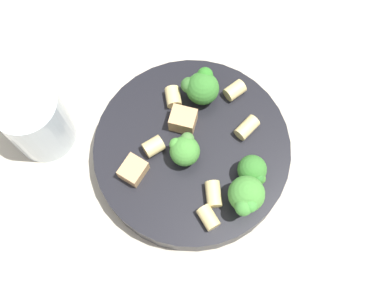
{
  "coord_description": "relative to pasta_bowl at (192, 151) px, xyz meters",
  "views": [
    {
      "loc": [
        0.01,
        0.18,
        0.54
      ],
      "look_at": [
        0.0,
        0.0,
        0.04
      ],
      "focal_mm": 45.0,
      "sensor_mm": 36.0,
      "label": 1
    }
  ],
  "objects": [
    {
      "name": "drinking_glass",
      "position": [
        0.17,
        -0.04,
        0.02
      ],
      "size": [
        0.07,
        0.07,
        0.09
      ],
      "color": "silver",
      "rests_on": "ground_plane"
    },
    {
      "name": "rigatoni_2",
      "position": [
        -0.06,
        -0.02,
        0.02
      ],
      "size": [
        0.03,
        0.03,
        0.02
      ],
      "primitive_type": "cylinder",
      "rotation": [
        1.57,
        0.0,
        2.32
      ],
      "color": "#E0C67F",
      "rests_on": "pasta_bowl"
    },
    {
      "name": "chicken_chunk_0",
      "position": [
        0.01,
        -0.03,
        0.03
      ],
      "size": [
        0.03,
        0.03,
        0.02
      ],
      "primitive_type": "cube",
      "rotation": [
        0.0,
        0.0,
        2.83
      ],
      "color": "tan",
      "rests_on": "pasta_bowl"
    },
    {
      "name": "broccoli_floret_1",
      "position": [
        -0.05,
        0.07,
        0.04
      ],
      "size": [
        0.04,
        0.04,
        0.05
      ],
      "color": "#9EC175",
      "rests_on": "pasta_bowl"
    },
    {
      "name": "rigatoni_1",
      "position": [
        -0.05,
        -0.06,
        0.02
      ],
      "size": [
        0.03,
        0.03,
        0.02
      ],
      "primitive_type": "cylinder",
      "rotation": [
        1.57,
        0.0,
        2.17
      ],
      "color": "#E0C67F",
      "rests_on": "pasta_bowl"
    },
    {
      "name": "rigatoni_5",
      "position": [
        0.04,
        0.0,
        0.02
      ],
      "size": [
        0.03,
        0.03,
        0.02
      ],
      "primitive_type": "cylinder",
      "rotation": [
        1.57,
        0.0,
        2.08
      ],
      "color": "#E0C67F",
      "rests_on": "pasta_bowl"
    },
    {
      "name": "chicken_chunk_1",
      "position": [
        0.06,
        0.03,
        0.02
      ],
      "size": [
        0.03,
        0.04,
        0.02
      ],
      "primitive_type": "cube",
      "rotation": [
        0.0,
        0.0,
        0.96
      ],
      "color": "tan",
      "rests_on": "pasta_bowl"
    },
    {
      "name": "pasta_bowl",
      "position": [
        0.0,
        0.0,
        0.0
      ],
      "size": [
        0.22,
        0.22,
        0.03
      ],
      "color": "black",
      "rests_on": "ground_plane"
    },
    {
      "name": "rigatoni_0",
      "position": [
        0.02,
        -0.06,
        0.02
      ],
      "size": [
        0.02,
        0.02,
        0.02
      ],
      "primitive_type": "cylinder",
      "rotation": [
        1.57,
        0.0,
        0.11
      ],
      "color": "#E0C67F",
      "rests_on": "pasta_bowl"
    },
    {
      "name": "rigatoni_4",
      "position": [
        -0.01,
        0.08,
        0.02
      ],
      "size": [
        0.03,
        0.03,
        0.02
      ],
      "primitive_type": "cylinder",
      "rotation": [
        1.57,
        0.0,
        0.48
      ],
      "color": "#E0C67F",
      "rests_on": "pasta_bowl"
    },
    {
      "name": "ground_plane",
      "position": [
        0.0,
        0.0,
        -0.02
      ],
      "size": [
        2.0,
        2.0,
        0.0
      ],
      "primitive_type": "plane",
      "color": "#BCB29E"
    },
    {
      "name": "rigatoni_3",
      "position": [
        -0.02,
        0.06,
        0.02
      ],
      "size": [
        0.02,
        0.03,
        0.02
      ],
      "primitive_type": "cylinder",
      "rotation": [
        1.57,
        0.0,
        0.04
      ],
      "color": "#E0C67F",
      "rests_on": "pasta_bowl"
    },
    {
      "name": "broccoli_floret_3",
      "position": [
        0.01,
        0.01,
        0.04
      ],
      "size": [
        0.03,
        0.03,
        0.04
      ],
      "color": "#93B766",
      "rests_on": "pasta_bowl"
    },
    {
      "name": "broccoli_floret_0",
      "position": [
        -0.01,
        -0.06,
        0.04
      ],
      "size": [
        0.04,
        0.04,
        0.04
      ],
      "color": "#84AD60",
      "rests_on": "pasta_bowl"
    },
    {
      "name": "broccoli_floret_2",
      "position": [
        -0.06,
        0.04,
        0.03
      ],
      "size": [
        0.03,
        0.03,
        0.03
      ],
      "color": "#84AD60",
      "rests_on": "pasta_bowl"
    }
  ]
}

